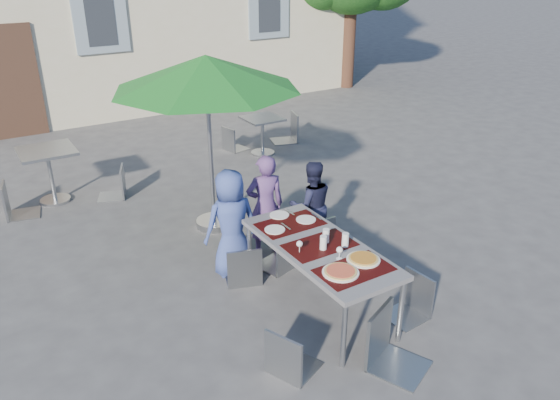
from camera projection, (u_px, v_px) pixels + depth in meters
ground at (303, 282)px, 6.26m from camera, size 90.00×90.00×0.00m
dining_table at (320, 250)px, 5.53m from camera, size 0.80×1.85×0.76m
pizza_near_left at (341, 272)px, 5.02m from camera, size 0.34×0.34×0.03m
pizza_near_right at (363, 259)px, 5.23m from camera, size 0.33×0.33×0.03m
glassware at (329, 241)px, 5.43m from camera, size 0.52×0.40×0.15m
place_settings at (287, 221)px, 5.97m from camera, size 0.68×0.49×0.01m
child_0 at (231, 223)px, 6.19m from camera, size 0.65×0.44×1.28m
child_1 at (265, 206)px, 6.60m from camera, size 0.53×0.42×1.29m
child_2 at (311, 205)px, 6.78m from camera, size 0.63×0.48×1.15m
chair_0 at (243, 243)px, 6.03m from camera, size 0.50×0.50×0.89m
chair_1 at (282, 228)px, 6.30m from camera, size 0.51×0.52×0.92m
chair_2 at (318, 214)px, 6.66m from camera, size 0.42×0.42×0.92m
chair_3 at (290, 327)px, 4.69m from camera, size 0.51×0.51×0.88m
chair_4 at (415, 273)px, 5.50m from camera, size 0.42×0.41×0.87m
chair_5 at (393, 307)px, 4.77m from camera, size 0.62×0.62×1.06m
patio_umbrella at (206, 74)px, 6.66m from camera, size 2.38×2.38×2.32m
cafe_table_0 at (49, 164)px, 8.01m from camera, size 0.77×0.77×0.83m
bg_chair_l_0 at (9, 180)px, 7.57m from camera, size 0.50×0.50×0.96m
bg_chair_r_0 at (114, 164)px, 8.20m from camera, size 0.52×0.52×0.91m
cafe_table_1 at (262, 130)px, 9.99m from camera, size 0.65×0.65×0.70m
bg_chair_l_1 at (232, 125)px, 10.15m from camera, size 0.45×0.45×0.86m
bg_chair_r_1 at (289, 110)px, 10.60m from camera, size 0.59×0.58×1.06m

